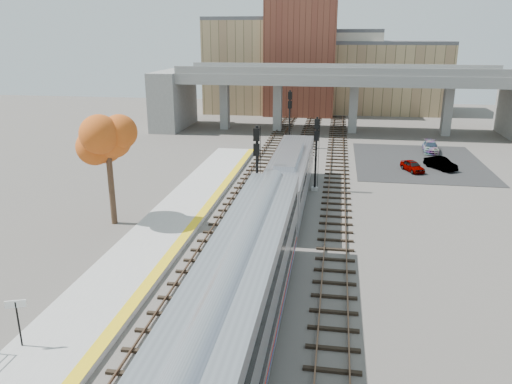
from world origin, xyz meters
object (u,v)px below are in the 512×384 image
(car_c, at_px, (431,147))
(tree, at_px, (107,139))
(signal_mast_far, at_px, (290,119))
(car_a, at_px, (413,166))
(coach, at_px, (237,311))
(car_b, at_px, (441,163))
(signal_mast_near, at_px, (257,173))
(locomotive, at_px, (290,176))
(signal_mast_mid, at_px, (316,155))

(car_c, bearing_deg, tree, -128.94)
(signal_mast_far, xyz_separation_m, car_a, (13.84, -9.61, -2.96))
(coach, height_order, car_b, coach)
(signal_mast_near, bearing_deg, locomotive, 64.15)
(car_a, xyz_separation_m, car_b, (3.05, 1.38, 0.06))
(car_a, distance_m, car_c, 10.23)
(locomotive, height_order, tree, tree)
(locomotive, height_order, signal_mast_far, signal_mast_far)
(locomotive, xyz_separation_m, coach, (-0.00, -22.61, 0.52))
(signal_mast_far, height_order, car_a, signal_mast_far)
(tree, distance_m, car_a, 31.46)
(signal_mast_near, height_order, car_a, signal_mast_near)
(signal_mast_far, bearing_deg, car_a, -34.76)
(car_b, bearing_deg, car_a, 171.05)
(signal_mast_far, bearing_deg, coach, -87.28)
(locomotive, relative_size, signal_mast_far, 2.66)
(locomotive, height_order, car_a, locomotive)
(signal_mast_mid, distance_m, signal_mast_far, 18.31)
(signal_mast_near, relative_size, signal_mast_mid, 1.07)
(signal_mast_mid, bearing_deg, car_a, 40.22)
(tree, xyz_separation_m, car_b, (27.40, 20.41, -5.84))
(coach, xyz_separation_m, car_c, (15.12, 44.18, -2.12))
(signal_mast_near, distance_m, car_a, 21.56)
(coach, bearing_deg, car_b, 67.61)
(car_a, bearing_deg, signal_mast_near, -152.77)
(car_a, bearing_deg, car_c, 48.36)
(locomotive, height_order, car_c, locomotive)
(signal_mast_mid, bearing_deg, signal_mast_far, 102.94)
(signal_mast_mid, relative_size, car_c, 1.55)
(signal_mast_near, relative_size, car_c, 1.66)
(signal_mast_far, distance_m, car_c, 17.46)
(car_a, bearing_deg, signal_mast_far, 122.89)
(signal_mast_mid, height_order, signal_mast_far, signal_mast_far)
(tree, relative_size, car_b, 2.30)
(signal_mast_far, xyz_separation_m, car_c, (17.22, 0.05, -2.90))
(tree, relative_size, car_a, 2.63)
(coach, xyz_separation_m, tree, (-12.60, 15.49, 3.71))
(coach, relative_size, signal_mast_mid, 3.70)
(signal_mast_near, height_order, signal_mast_mid, signal_mast_near)
(coach, xyz_separation_m, car_a, (11.74, 34.52, -2.19))
(locomotive, distance_m, signal_mast_near, 5.00)
(signal_mast_far, distance_m, car_b, 19.01)
(signal_mast_mid, xyz_separation_m, car_b, (12.79, 9.62, -2.63))
(signal_mast_mid, distance_m, car_b, 16.22)
(signal_mast_near, distance_m, car_b, 24.60)
(signal_mast_near, xyz_separation_m, car_a, (13.84, 16.25, -3.03))
(signal_mast_near, bearing_deg, car_b, 46.23)
(car_c, bearing_deg, car_a, -104.22)
(signal_mast_mid, distance_m, tree, 18.44)
(signal_mast_far, height_order, car_c, signal_mast_far)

